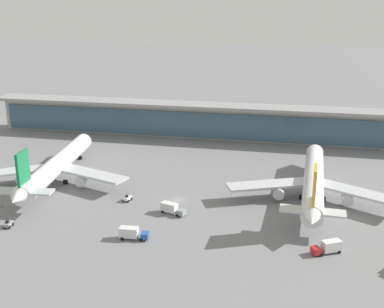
{
  "coord_description": "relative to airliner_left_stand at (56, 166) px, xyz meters",
  "views": [
    {
      "loc": [
        31.81,
        -128.95,
        56.24
      ],
      "look_at": [
        0.0,
        20.38,
        8.19
      ],
      "focal_mm": 44.66,
      "sensor_mm": 36.0,
      "label": 1
    }
  ],
  "objects": [
    {
      "name": "ground_plane",
      "position": [
        42.64,
        -6.57,
        -5.61
      ],
      "size": [
        1200.0,
        1200.0,
        0.0
      ],
      "primitive_type": "plane",
      "color": "slate"
    },
    {
      "name": "airliner_left_stand",
      "position": [
        0.0,
        0.0,
        0.0
      ],
      "size": [
        51.11,
        66.89,
        17.81
      ],
      "color": "white",
      "rests_on": "ground"
    },
    {
      "name": "airliner_centre_stand",
      "position": [
        82.25,
        3.25,
        0.0
      ],
      "size": [
        51.42,
        66.87,
        17.81
      ],
      "color": "white",
      "rests_on": "ground"
    },
    {
      "name": "service_truck_near_nose_grey",
      "position": [
        3.19,
        -33.78,
        -4.74
      ],
      "size": [
        1.97,
        3.01,
        2.05
      ],
      "color": "gray",
      "rests_on": "ground"
    },
    {
      "name": "service_truck_under_wing_blue",
      "position": [
        37.36,
        -33.34,
        -3.92
      ],
      "size": [
        7.45,
        2.86,
        3.1
      ],
      "color": "#234C9E",
      "rests_on": "ground"
    },
    {
      "name": "service_truck_by_tail_white",
      "position": [
        28.12,
        -10.58,
        -4.74
      ],
      "size": [
        2.21,
        3.13,
        2.05
      ],
      "color": "silver",
      "rests_on": "ground"
    },
    {
      "name": "service_truck_on_taxiway_red",
      "position": [
        84.97,
        -30.47,
        -3.92
      ],
      "size": [
        7.51,
        5.53,
        3.1
      ],
      "color": "#B21E1E",
      "rests_on": "ground"
    },
    {
      "name": "service_truck_at_far_stand_grey",
      "position": [
        43.31,
        -16.62,
        -3.92
      ],
      "size": [
        7.65,
        4.47,
        3.1
      ],
      "color": "gray",
      "rests_on": "ground"
    },
    {
      "name": "terminal_building",
      "position": [
        42.64,
        64.58,
        2.26
      ],
      "size": [
        202.77,
        12.8,
        15.2
      ],
      "color": "#B2ADA3",
      "rests_on": "ground"
    },
    {
      "name": "safety_cone_charlie",
      "position": [
        -1.62,
        -19.8,
        -5.29
      ],
      "size": [
        0.62,
        0.62,
        0.7
      ],
      "color": "orange",
      "rests_on": "ground"
    },
    {
      "name": "safety_cone_delta",
      "position": [
        -6.39,
        -22.02,
        -5.29
      ],
      "size": [
        0.62,
        0.62,
        0.7
      ],
      "color": "orange",
      "rests_on": "ground"
    }
  ]
}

